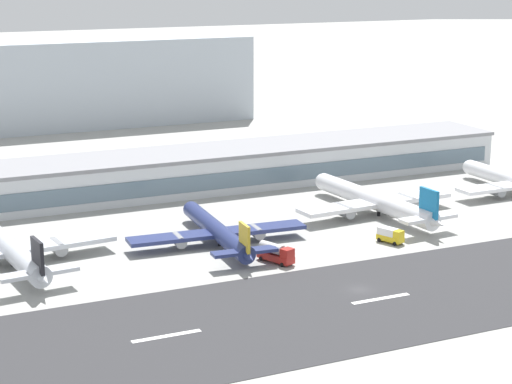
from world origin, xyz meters
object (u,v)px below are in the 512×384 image
at_px(terminal_building, 222,167).
at_px(airliner_black_tail_gate_0, 11,250).
at_px(service_fuel_truck_0, 276,253).
at_px(distant_hotel_block, 100,81).
at_px(airliner_gold_tail_gate_1, 219,233).
at_px(service_box_truck_1, 390,235).
at_px(airliner_blue_tail_gate_2, 378,202).

height_order(terminal_building, airliner_black_tail_gate_0, terminal_building).
bearing_deg(service_fuel_truck_0, distant_hotel_block, 154.87).
bearing_deg(airliner_gold_tail_gate_1, service_fuel_truck_0, -154.81).
bearing_deg(service_fuel_truck_0, service_box_truck_1, 72.81).
distance_m(terminal_building, service_box_truck_1, 66.04).
relative_size(terminal_building, service_fuel_truck_0, 18.93).
distance_m(distant_hotel_block, service_fuel_truck_0, 183.51).
height_order(terminal_building, airliner_blue_tail_gate_2, airliner_blue_tail_gate_2).
distance_m(airliner_black_tail_gate_0, airliner_blue_tail_gate_2, 88.06).
distance_m(distant_hotel_block, airliner_blue_tail_gate_2, 162.69).
bearing_deg(terminal_building, airliner_gold_tail_gate_1, -113.56).
xyz_separation_m(terminal_building, airliner_gold_tail_gate_1, (-22.16, -50.82, -2.34)).
distance_m(airliner_black_tail_gate_0, service_box_truck_1, 80.69).
bearing_deg(airliner_gold_tail_gate_1, terminal_building, -19.57).
relative_size(terminal_building, distant_hotel_block, 1.49).
bearing_deg(airliner_black_tail_gate_0, distant_hotel_block, -27.07).
distance_m(airliner_gold_tail_gate_1, service_box_truck_1, 37.61).
bearing_deg(service_box_truck_1, service_fuel_truck_0, -107.37).
bearing_deg(airliner_blue_tail_gate_2, airliner_black_tail_gate_0, 86.65).
bearing_deg(terminal_building, service_box_truck_1, -78.83).
bearing_deg(distant_hotel_block, terminal_building, -89.12).
relative_size(terminal_building, airliner_black_tail_gate_0, 3.42).
xyz_separation_m(airliner_gold_tail_gate_1, service_fuel_truck_0, (6.06, -15.63, -0.88)).
relative_size(airliner_gold_tail_gate_1, airliner_blue_tail_gate_2, 0.85).
relative_size(terminal_building, airliner_blue_tail_gate_2, 3.28).
distance_m(airliner_blue_tail_gate_2, service_fuel_truck_0, 44.37).
distance_m(airliner_blue_tail_gate_2, service_box_truck_1, 22.51).
bearing_deg(terminal_building, airliner_black_tail_gate_0, -145.12).
distance_m(terminal_building, airliner_black_tail_gate_0, 80.06).
relative_size(service_fuel_truck_0, service_box_truck_1, 1.37).
bearing_deg(service_box_truck_1, airliner_gold_tail_gate_1, -132.50).
distance_m(service_fuel_truck_0, service_box_truck_1, 28.92).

